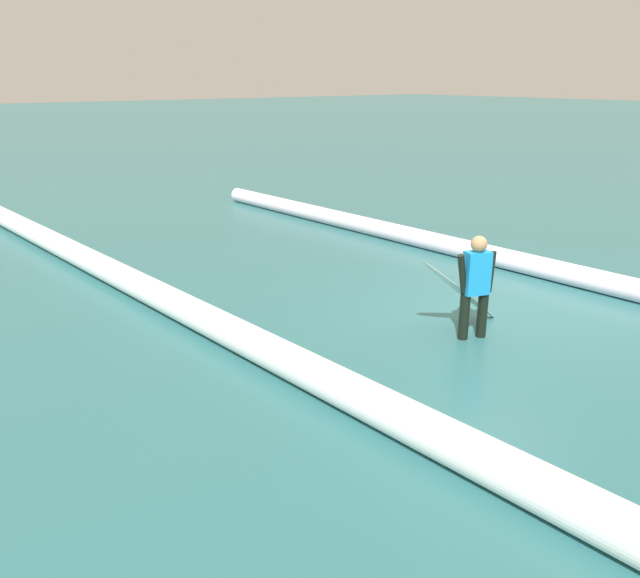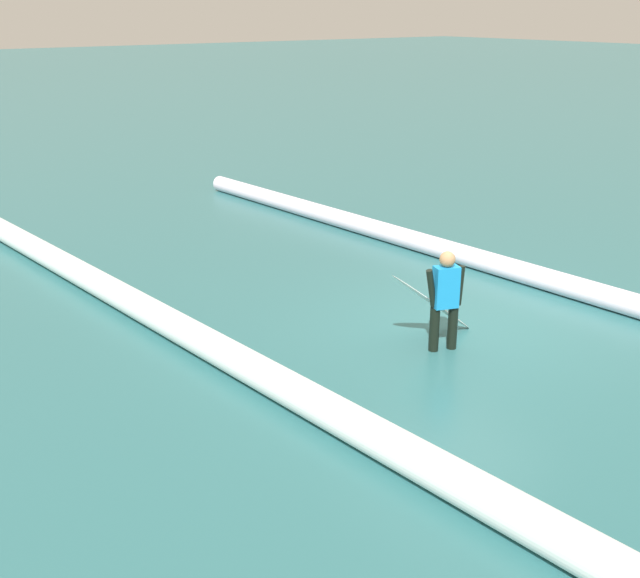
# 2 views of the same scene
# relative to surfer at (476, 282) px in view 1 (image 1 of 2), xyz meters

# --- Properties ---
(ground_plane) EXTENTS (179.55, 179.55, 0.00)m
(ground_plane) POSITION_rel_surfer_xyz_m (0.44, -0.88, -0.81)
(ground_plane) COLOR #2C676A
(surfer) EXTENTS (0.30, 0.57, 1.45)m
(surfer) POSITION_rel_surfer_xyz_m (0.00, 0.00, 0.00)
(surfer) COLOR black
(surfer) RESTS_ON ground_plane
(surfboard) EXTENTS (0.40, 1.53, 1.14)m
(surfboard) POSITION_rel_surfer_xyz_m (0.38, -0.14, -0.25)
(surfboard) COLOR white
(surfboard) RESTS_ON ground_plane
(wave_crest_foreground) EXTENTS (15.43, 1.33, 0.38)m
(wave_crest_foreground) POSITION_rel_surfer_xyz_m (3.14, -3.05, -0.62)
(wave_crest_foreground) COLOR white
(wave_crest_foreground) RESTS_ON ground_plane
(wave_crest_midground) EXTENTS (21.51, 2.07, 0.43)m
(wave_crest_midground) POSITION_rel_surfer_xyz_m (2.40, 2.86, -0.59)
(wave_crest_midground) COLOR white
(wave_crest_midground) RESTS_ON ground_plane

